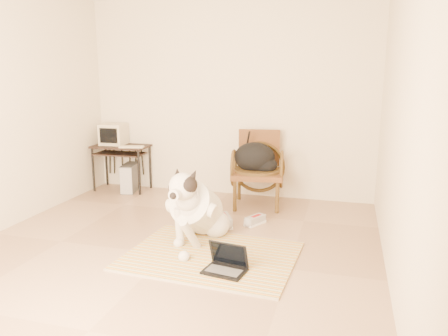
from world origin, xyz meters
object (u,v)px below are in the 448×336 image
at_px(backpack, 256,159).
at_px(crt_monitor, 113,134).
at_px(dog, 197,210).
at_px(pc_tower, 130,178).
at_px(laptop, 226,264).
at_px(computer_desk, 121,152).
at_px(rattan_chair, 258,169).

bearing_deg(backpack, crt_monitor, 172.81).
height_order(dog, pc_tower, dog).
relative_size(laptop, pc_tower, 0.86).
height_order(crt_monitor, pc_tower, crt_monitor).
distance_m(dog, crt_monitor, 2.53).
relative_size(laptop, crt_monitor, 1.09).
distance_m(laptop, backpack, 2.07).
height_order(computer_desk, crt_monitor, crt_monitor).
bearing_deg(pc_tower, backpack, -5.39).
xyz_separation_m(laptop, crt_monitor, (-2.35, 2.27, 0.74)).
xyz_separation_m(computer_desk, crt_monitor, (-0.14, 0.06, 0.24)).
distance_m(dog, rattan_chair, 1.46).
height_order(laptop, crt_monitor, crt_monitor).
relative_size(crt_monitor, rattan_chair, 0.37).
relative_size(laptop, rattan_chair, 0.41).
distance_m(dog, laptop, 0.83).
bearing_deg(crt_monitor, pc_tower, -18.58).
xyz_separation_m(dog, laptop, (0.48, -0.62, -0.26)).
bearing_deg(rattan_chair, dog, -103.63).
xyz_separation_m(dog, computer_desk, (-1.72, 1.58, 0.23)).
bearing_deg(laptop, backpack, 94.44).
relative_size(dog, backpack, 2.10).
bearing_deg(computer_desk, dog, -42.61).
relative_size(dog, rattan_chair, 1.23).
bearing_deg(laptop, rattan_chair, 93.99).
bearing_deg(rattan_chair, laptop, -86.01).
xyz_separation_m(computer_desk, rattan_chair, (2.07, -0.17, -0.09)).
distance_m(dog, computer_desk, 2.35).
bearing_deg(crt_monitor, laptop, -43.99).
bearing_deg(pc_tower, laptop, -46.49).
bearing_deg(crt_monitor, backpack, -7.19).
relative_size(laptop, computer_desk, 0.49).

